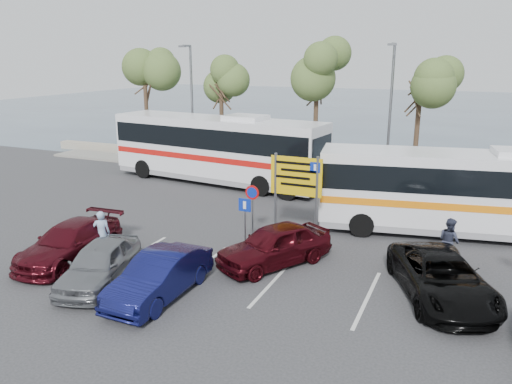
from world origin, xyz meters
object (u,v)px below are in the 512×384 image
at_px(street_lamp_left, 191,100).
at_px(street_lamp_right, 390,108).
at_px(coach_bus_left, 217,151).
at_px(pedestrian_near, 102,233).
at_px(car_silver_a, 100,264).
at_px(car_maroon, 70,242).
at_px(car_blue, 160,276).
at_px(suv_black, 442,277).
at_px(pedestrian_far, 449,241).
at_px(direction_sign, 296,183).
at_px(coach_bus_right, 467,196).
at_px(car_red, 275,245).

relative_size(street_lamp_left, street_lamp_right, 1.00).
xyz_separation_m(coach_bus_left, pedestrian_near, (1.32, -11.98, -1.06)).
xyz_separation_m(street_lamp_left, car_silver_a, (6.40, -17.02, -3.88)).
height_order(coach_bus_left, car_maroon, coach_bus_left).
height_order(street_lamp_left, pedestrian_near, street_lamp_left).
relative_size(car_blue, pedestrian_near, 2.44).
height_order(car_blue, suv_black, suv_black).
distance_m(street_lamp_right, pedestrian_far, 11.82).
bearing_deg(car_silver_a, direction_sign, 39.87).
bearing_deg(coach_bus_left, car_maroon, -87.65).
height_order(car_silver_a, suv_black, car_silver_a).
distance_m(coach_bus_left, pedestrian_far, 15.51).
relative_size(street_lamp_left, direction_sign, 2.23).
relative_size(car_silver_a, pedestrian_far, 2.42).
xyz_separation_m(street_lamp_right, car_silver_a, (-6.60, -17.02, -3.88)).
bearing_deg(pedestrian_near, pedestrian_far, 160.74).
bearing_deg(pedestrian_near, car_silver_a, 88.89).
distance_m(direction_sign, car_silver_a, 8.31).
relative_size(street_lamp_left, pedestrian_far, 4.62).
distance_m(street_lamp_right, car_blue, 17.96).
bearing_deg(coach_bus_right, suv_black, -94.37).
bearing_deg(street_lamp_left, pedestrian_far, -31.54).
height_order(coach_bus_right, car_maroon, coach_bus_right).
distance_m(street_lamp_left, car_maroon, 16.82).
bearing_deg(car_blue, car_red, 58.35).
bearing_deg(car_maroon, coach_bus_right, 29.54).
bearing_deg(suv_black, car_red, 153.19).
bearing_deg(car_red, street_lamp_right, 113.01).
height_order(direction_sign, coach_bus_right, coach_bus_right).
bearing_deg(pedestrian_near, street_lamp_left, -111.86).
distance_m(direction_sign, coach_bus_right, 7.32).
distance_m(coach_bus_right, car_maroon, 16.17).
distance_m(coach_bus_right, suv_black, 6.64).
relative_size(direction_sign, coach_bus_right, 0.29).
distance_m(car_blue, pedestrian_far, 10.54).
height_order(street_lamp_right, direction_sign, street_lamp_right).
bearing_deg(suv_black, direction_sign, 128.52).
height_order(coach_bus_left, car_blue, coach_bus_left).
bearing_deg(direction_sign, car_silver_a, -124.51).
xyz_separation_m(coach_bus_right, car_silver_a, (-11.10, -10.00, -1.05)).
xyz_separation_m(coach_bus_right, car_blue, (-8.70, -10.00, -1.05)).
xyz_separation_m(car_silver_a, car_blue, (2.40, 0.00, -0.00)).
bearing_deg(coach_bus_right, pedestrian_far, -97.56).
xyz_separation_m(street_lamp_right, pedestrian_far, (4.04, -10.46, -3.73)).
distance_m(suv_black, pedestrian_far, 3.10).
bearing_deg(direction_sign, pedestrian_near, -143.03).
distance_m(car_silver_a, car_blue, 2.40).
bearing_deg(coach_bus_left, street_lamp_left, 139.00).
distance_m(street_lamp_right, direction_sign, 10.73).
height_order(street_lamp_left, car_red, street_lamp_left).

